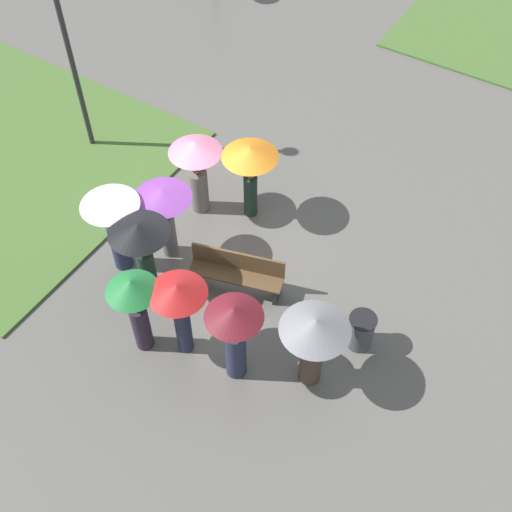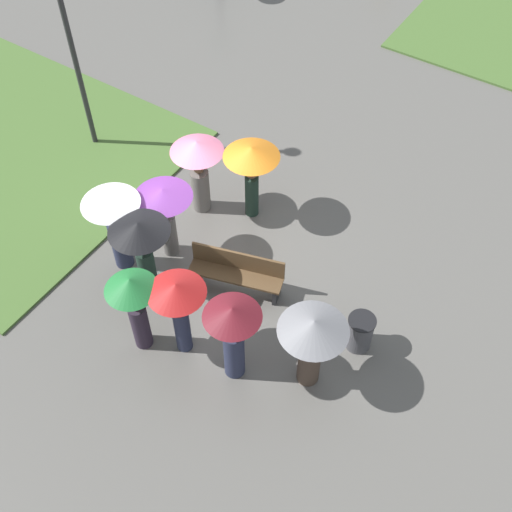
{
  "view_description": "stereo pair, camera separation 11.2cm",
  "coord_description": "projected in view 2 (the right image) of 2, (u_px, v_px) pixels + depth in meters",
  "views": [
    {
      "loc": [
        5.82,
        -6.89,
        10.28
      ],
      "look_at": [
        1.65,
        -0.31,
        0.84
      ],
      "focal_mm": 45.0,
      "sensor_mm": 36.0,
      "label": 1
    },
    {
      "loc": [
        5.91,
        -6.83,
        10.28
      ],
      "look_at": [
        1.65,
        -0.31,
        0.84
      ],
      "focal_mm": 45.0,
      "sensor_mm": 36.0,
      "label": 2
    }
  ],
  "objects": [
    {
      "name": "lamp_post",
      "position": [
        66.0,
        22.0,
        13.13
      ],
      "size": [
        0.32,
        0.32,
        5.08
      ],
      "color": "#2D2D30",
      "rests_on": "ground_plane"
    },
    {
      "name": "park_bench",
      "position": [
        237.0,
        271.0,
        12.47
      ],
      "size": [
        1.9,
        0.93,
        0.9
      ],
      "rotation": [
        0.0,
        0.0,
        0.29
      ],
      "color": "brown",
      "rests_on": "ground_plane"
    },
    {
      "name": "crowd_person_white",
      "position": [
        114.0,
        215.0,
        12.12
      ],
      "size": [
        1.12,
        1.12,
        1.99
      ],
      "rotation": [
        0.0,
        0.0,
        1.73
      ],
      "color": "#282D47",
      "rests_on": "ground_plane"
    },
    {
      "name": "crowd_person_green",
      "position": [
        134.0,
        299.0,
        10.94
      ],
      "size": [
        0.92,
        0.92,
        1.93
      ],
      "rotation": [
        0.0,
        0.0,
        0.5
      ],
      "color": "#2D2333",
      "rests_on": "ground_plane"
    },
    {
      "name": "crowd_person_pink",
      "position": [
        198.0,
        162.0,
        13.22
      ],
      "size": [
        1.11,
        1.11,
        1.86
      ],
      "rotation": [
        0.0,
        0.0,
        3.4
      ],
      "color": "slate",
      "rests_on": "ground_plane"
    },
    {
      "name": "crowd_person_purple",
      "position": [
        165.0,
        206.0,
        12.39
      ],
      "size": [
        1.14,
        1.14,
        1.8
      ],
      "rotation": [
        0.0,
        0.0,
        5.58
      ],
      "color": "slate",
      "rests_on": "ground_plane"
    },
    {
      "name": "crowd_person_red",
      "position": [
        178.0,
        301.0,
        10.85
      ],
      "size": [
        1.02,
        1.02,
        1.9
      ],
      "rotation": [
        0.0,
        0.0,
        0.52
      ],
      "color": "#282D47",
      "rests_on": "ground_plane"
    },
    {
      "name": "crowd_person_maroon",
      "position": [
        233.0,
        331.0,
        10.62
      ],
      "size": [
        0.98,
        0.98,
        1.94
      ],
      "rotation": [
        0.0,
        0.0,
        3.42
      ],
      "color": "#282D47",
      "rests_on": "ground_plane"
    },
    {
      "name": "trash_bin",
      "position": [
        360.0,
        332.0,
        11.67
      ],
      "size": [
        0.51,
        0.51,
        0.78
      ],
      "color": "#4C4C51",
      "rests_on": "ground_plane"
    },
    {
      "name": "crowd_person_grey",
      "position": [
        312.0,
        337.0,
        10.51
      ],
      "size": [
        1.19,
        1.19,
        1.8
      ],
      "rotation": [
        0.0,
        0.0,
        4.77
      ],
      "color": "#47382D",
      "rests_on": "ground_plane"
    },
    {
      "name": "crowd_person_black",
      "position": [
        142.0,
        242.0,
        11.65
      ],
      "size": [
        1.14,
        1.14,
        1.97
      ],
      "rotation": [
        0.0,
        0.0,
        3.17
      ],
      "color": "#1E3328",
      "rests_on": "ground_plane"
    },
    {
      "name": "ground_plane",
      "position": [
        199.0,
        239.0,
        13.63
      ],
      "size": [
        90.0,
        90.0,
        0.0
      ],
      "primitive_type": "plane",
      "color": "#66635E"
    },
    {
      "name": "crowd_person_orange",
      "position": [
        252.0,
        163.0,
        12.98
      ],
      "size": [
        1.17,
        1.17,
        1.87
      ],
      "rotation": [
        0.0,
        0.0,
        3.8
      ],
      "color": "#1E3328",
      "rests_on": "ground_plane"
    }
  ]
}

